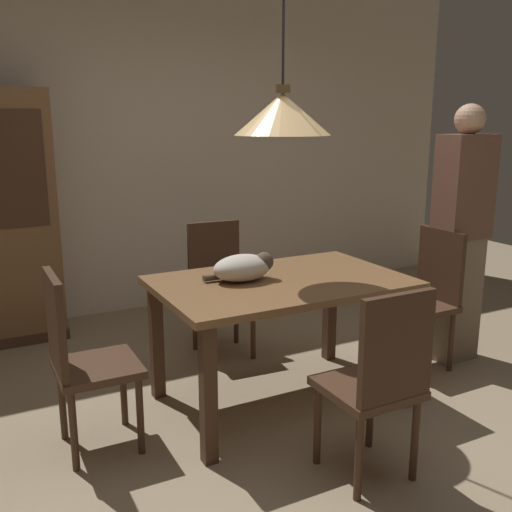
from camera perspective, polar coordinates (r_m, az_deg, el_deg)
The scene contains 10 objects.
ground at distance 3.16m, azimuth 5.48°, elevation -17.90°, with size 10.00×10.00×0.00m, color #998466.
back_wall at distance 5.13m, azimuth -10.81°, elevation 11.01°, with size 6.40×0.10×2.90m, color beige.
dining_table at distance 3.31m, azimuth 2.44°, elevation -3.99°, with size 1.40×0.90×0.75m.
chair_left_side at distance 2.99m, azimuth -16.91°, elevation -9.32°, with size 0.40×0.40×0.93m.
chair_far_back at distance 4.11m, azimuth -3.66°, elevation -2.58°, with size 0.43×0.43×0.93m.
chair_near_front at distance 2.69m, azimuth 12.02°, elevation -11.64°, with size 0.40×0.40×0.93m.
chair_right_side at distance 4.02m, azimuth 16.51°, elevation -3.48°, with size 0.40×0.40×0.93m.
cat_sleeping at distance 3.24m, azimuth -1.19°, elevation -1.12°, with size 0.39×0.23×0.16m.
pendant_lamp at distance 3.17m, azimuth 2.62°, elevation 13.82°, with size 0.52×0.52×1.30m.
person_standing at distance 4.12m, azimuth 19.48°, elevation 1.98°, with size 0.36×0.22×1.73m.
Camera 1 is at (-1.50, -2.25, 1.63)m, focal length 40.65 mm.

